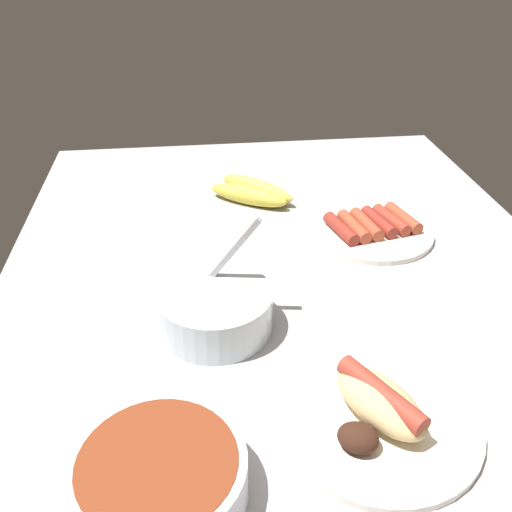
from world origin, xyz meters
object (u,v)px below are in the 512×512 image
plate_sausages (372,228)px  bowl_coleslaw (215,308)px  bowl_chili (159,477)px  plate_hotdog_assembled (378,412)px  banana_bunch (252,192)px

plate_sausages → bowl_coleslaw: bearing=128.1°
plate_sausages → bowl_chili: size_ratio=1.26×
plate_sausages → bowl_coleslaw: (-22.68, 28.88, 2.19)cm
plate_hotdog_assembled → bowl_chili: bearing=104.9°
bowl_chili → bowl_coleslaw: size_ratio=1.09×
plate_sausages → bowl_coleslaw: size_ratio=1.36×
bowl_chili → bowl_coleslaw: (25.23, -6.86, 0.38)cm
plate_hotdog_assembled → bowl_coleslaw: bearing=41.5°
plate_hotdog_assembled → banana_bunch: bearing=7.3°
plate_hotdog_assembled → bowl_coleslaw: bowl_coleslaw is taller
banana_bunch → bowl_coleslaw: bowl_coleslaw is taller
plate_hotdog_assembled → bowl_chili: plate_hotdog_assembled is taller
plate_sausages → banana_bunch: (15.75, 19.39, 0.73)cm
plate_sausages → bowl_chili: bowl_chili is taller
plate_hotdog_assembled → bowl_coleslaw: (18.96, 16.79, 1.53)cm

